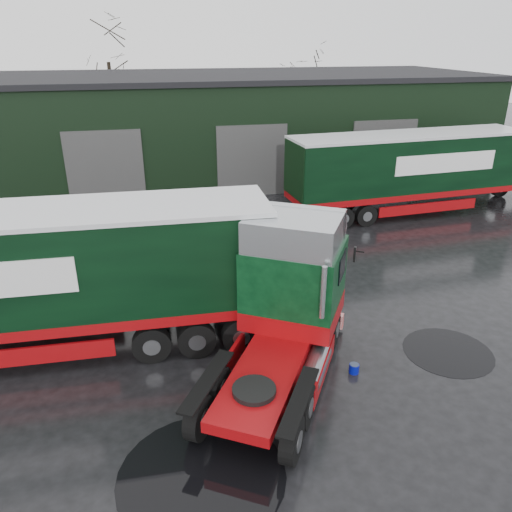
{
  "coord_description": "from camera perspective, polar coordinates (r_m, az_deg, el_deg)",
  "views": [
    {
      "loc": [
        -3.93,
        -13.33,
        8.37
      ],
      "look_at": [
        -0.58,
        1.52,
        1.7
      ],
      "focal_mm": 35.0,
      "sensor_mm": 36.0,
      "label": 1
    }
  ],
  "objects": [
    {
      "name": "puddle_0",
      "position": [
        11.42,
        -6.22,
        -23.65
      ],
      "size": [
        3.55,
        3.55,
        0.01
      ],
      "primitive_type": "cylinder",
      "color": "black",
      "rests_on": "ground"
    },
    {
      "name": "hero_tractor",
      "position": [
        12.42,
        2.18,
        -6.79
      ],
      "size": [
        5.9,
        7.21,
        4.16
      ],
      "primitive_type": null,
      "rotation": [
        0.0,
        0.0,
        -0.54
      ],
      "color": "black",
      "rests_on": "ground"
    },
    {
      "name": "puddle_3",
      "position": [
        15.78,
        21.07,
        -10.17
      ],
      "size": [
        2.56,
        2.56,
        0.01
      ],
      "primitive_type": "cylinder",
      "color": "black",
      "rests_on": "ground"
    },
    {
      "name": "warehouse",
      "position": [
        34.26,
        -2.69,
        14.88
      ],
      "size": [
        32.4,
        12.4,
        6.3
      ],
      "color": "black",
      "rests_on": "ground"
    },
    {
      "name": "puddle_1",
      "position": [
        20.79,
        4.39,
        -0.16
      ],
      "size": [
        2.85,
        2.85,
        0.01
      ],
      "primitive_type": "cylinder",
      "color": "black",
      "rests_on": "ground"
    },
    {
      "name": "lorry_right",
      "position": [
        26.51,
        16.86,
        8.91
      ],
      "size": [
        15.95,
        3.84,
        4.15
      ],
      "primitive_type": null,
      "rotation": [
        0.0,
        0.0,
        -1.5
      ],
      "color": "silver",
      "rests_on": "ground"
    },
    {
      "name": "wash_bucket",
      "position": [
        14.15,
        11.14,
        -12.5
      ],
      "size": [
        0.31,
        0.31,
        0.26
      ],
      "primitive_type": "cylinder",
      "rotation": [
        0.0,
        0.0,
        -0.15
      ],
      "color": "#060B8C",
      "rests_on": "ground"
    },
    {
      "name": "tree_back_a",
      "position": [
        43.53,
        -16.21,
        18.02
      ],
      "size": [
        4.4,
        4.4,
        9.5
      ],
      "primitive_type": null,
      "color": "black",
      "rests_on": "ground"
    },
    {
      "name": "trailer_left",
      "position": [
        15.14,
        -25.1,
        -3.03
      ],
      "size": [
        13.89,
        3.25,
        4.29
      ],
      "primitive_type": null,
      "rotation": [
        0.0,
        0.0,
        1.54
      ],
      "color": "silver",
      "rests_on": "ground"
    },
    {
      "name": "tree_back_b",
      "position": [
        45.75,
        5.33,
        17.77
      ],
      "size": [
        4.4,
        4.4,
        7.5
      ],
      "primitive_type": null,
      "color": "black",
      "rests_on": "ground"
    },
    {
      "name": "ground",
      "position": [
        16.23,
        3.21,
        -7.44
      ],
      "size": [
        100.0,
        100.0,
        0.0
      ],
      "primitive_type": "plane",
      "color": "black"
    }
  ]
}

